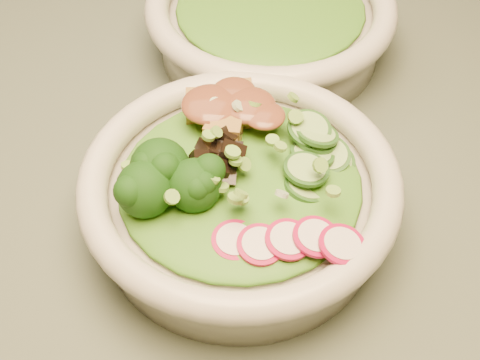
# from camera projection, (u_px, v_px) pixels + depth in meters

# --- Properties ---
(dining_table) EXTENTS (1.20, 0.80, 0.75)m
(dining_table) POSITION_uv_depth(u_px,v_px,m) (361.00, 273.00, 0.62)
(dining_table) COLOR black
(dining_table) RESTS_ON ground
(salad_bowl) EXTENTS (0.23, 0.23, 0.06)m
(salad_bowl) POSITION_uv_depth(u_px,v_px,m) (240.00, 196.00, 0.49)
(salad_bowl) COLOR beige
(salad_bowl) RESTS_ON dining_table
(side_bowl) EXTENTS (0.23, 0.23, 0.06)m
(side_bowl) POSITION_uv_depth(u_px,v_px,m) (270.00, 22.00, 0.63)
(side_bowl) COLOR beige
(side_bowl) RESTS_ON dining_table
(lettuce_bed) EXTENTS (0.18, 0.18, 0.02)m
(lettuce_bed) POSITION_uv_depth(u_px,v_px,m) (240.00, 179.00, 0.47)
(lettuce_bed) COLOR #296C16
(lettuce_bed) RESTS_ON salad_bowl
(side_lettuce) EXTENTS (0.16, 0.16, 0.02)m
(side_lettuce) POSITION_uv_depth(u_px,v_px,m) (271.00, 6.00, 0.62)
(side_lettuce) COLOR #296C16
(side_lettuce) RESTS_ON side_bowl
(broccoli_florets) EXTENTS (0.09, 0.08, 0.04)m
(broccoli_florets) POSITION_uv_depth(u_px,v_px,m) (164.00, 181.00, 0.46)
(broccoli_florets) COLOR black
(broccoli_florets) RESTS_ON salad_bowl
(radish_slices) EXTENTS (0.10, 0.07, 0.02)m
(radish_slices) POSITION_uv_depth(u_px,v_px,m) (262.00, 240.00, 0.44)
(radish_slices) COLOR #9F0C3A
(radish_slices) RESTS_ON salad_bowl
(cucumber_slices) EXTENTS (0.08, 0.08, 0.03)m
(cucumber_slices) POSITION_uv_depth(u_px,v_px,m) (317.00, 159.00, 0.47)
(cucumber_slices) COLOR #95BF6A
(cucumber_slices) RESTS_ON salad_bowl
(mushroom_heap) EXTENTS (0.08, 0.08, 0.03)m
(mushroom_heap) POSITION_uv_depth(u_px,v_px,m) (237.00, 158.00, 0.47)
(mushroom_heap) COLOR black
(mushroom_heap) RESTS_ON salad_bowl
(tofu_cubes) EXTENTS (0.09, 0.08, 0.03)m
(tofu_cubes) POSITION_uv_depth(u_px,v_px,m) (227.00, 118.00, 0.50)
(tofu_cubes) COLOR olive
(tofu_cubes) RESTS_ON salad_bowl
(peanut_sauce) EXTENTS (0.06, 0.05, 0.01)m
(peanut_sauce) POSITION_uv_depth(u_px,v_px,m) (227.00, 107.00, 0.49)
(peanut_sauce) COLOR brown
(peanut_sauce) RESTS_ON tofu_cubes
(scallion_garnish) EXTENTS (0.16, 0.16, 0.02)m
(scallion_garnish) POSITION_uv_depth(u_px,v_px,m) (240.00, 160.00, 0.46)
(scallion_garnish) COLOR #6DA239
(scallion_garnish) RESTS_ON salad_bowl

